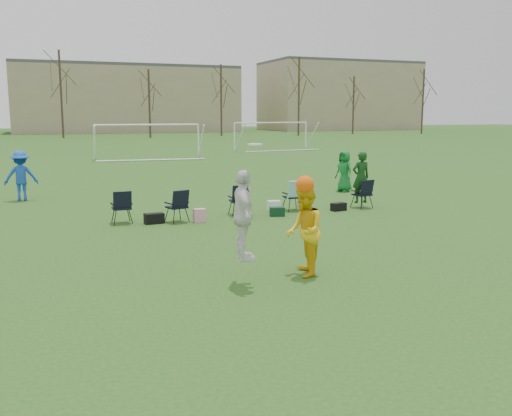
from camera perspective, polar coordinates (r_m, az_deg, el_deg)
name	(u,v)px	position (r m, az deg, el deg)	size (l,w,h in m)	color
ground	(259,300)	(9.90, 0.28, -9.19)	(260.00, 260.00, 0.00)	#244E18
fielder_blue	(21,176)	(22.65, -22.45, 2.99)	(1.18, 0.68, 1.82)	blue
fielder_green_far	(344,171)	(23.66, 8.83, 3.66)	(0.82, 0.54, 1.68)	#136E2B
center_contest	(282,224)	(10.88, 2.60, -1.63)	(2.07, 1.22, 2.63)	white
sideline_setup	(268,196)	(18.20, 1.24, 1.18)	(8.69, 1.45, 1.90)	#103C14
goal_mid	(148,132)	(41.43, -10.79, 7.52)	(7.40, 0.63, 2.46)	white
goal_right	(271,128)	(50.63, 1.55, 7.99)	(7.35, 1.14, 2.46)	white
tree_line	(64,99)	(78.70, -18.66, 10.31)	(110.28, 3.28, 11.40)	#382B21
building_row	(96,98)	(105.27, -15.75, 10.58)	(126.00, 16.00, 13.00)	tan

